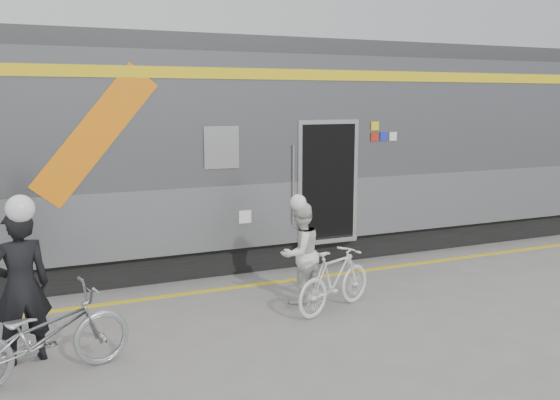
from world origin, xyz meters
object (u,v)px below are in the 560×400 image
woman (300,253)px  bicycle_right (335,280)px  man (21,287)px  bicycle_left (43,335)px

woman → bicycle_right: (0.30, -0.55, -0.30)m
man → bicycle_left: 0.71m
bicycle_left → bicycle_right: bicycle_left is taller
man → bicycle_left: man is taller
bicycle_left → woman: size_ratio=1.26×
bicycle_left → man: bearing=7.3°
man → bicycle_left: (0.20, -0.55, -0.41)m
woman → bicycle_right: 0.69m
bicycle_left → bicycle_right: size_ratio=1.25×
man → woman: (3.84, 0.62, -0.15)m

